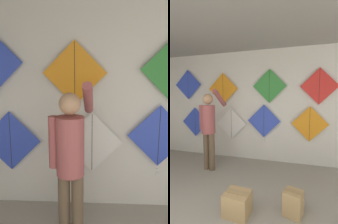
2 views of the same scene
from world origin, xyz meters
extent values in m
cube|color=silver|center=(0.00, 3.27, 1.40)|extent=(5.88, 0.06, 2.80)
cylinder|color=brown|center=(-0.70, 2.43, 0.42)|extent=(0.13, 0.13, 0.83)
cylinder|color=brown|center=(-0.56, 2.41, 0.42)|extent=(0.13, 0.13, 0.83)
cylinder|color=#9E4C4C|center=(-0.63, 2.42, 1.14)|extent=(0.29, 0.29, 0.62)
sphere|color=tan|center=(-0.63, 2.42, 1.59)|extent=(0.22, 0.22, 0.22)
cylinder|color=#9E4C4C|center=(-0.81, 2.44, 1.18)|extent=(0.10, 0.10, 0.55)
cylinder|color=#9E4C4C|center=(-0.45, 2.62, 1.61)|extent=(0.10, 0.51, 0.40)
cube|color=blue|center=(-1.54, 3.18, 0.93)|extent=(0.83, 0.01, 0.83)
cylinder|color=black|center=(-1.54, 3.18, 0.93)|extent=(0.01, 0.01, 0.79)
cube|color=white|center=(-0.42, 3.18, 0.93)|extent=(0.83, 0.01, 0.83)
cylinder|color=black|center=(-0.42, 3.18, 0.93)|extent=(0.01, 0.01, 0.79)
cube|color=blue|center=(0.46, 3.18, 1.04)|extent=(0.83, 0.01, 0.83)
cylinder|color=black|center=(0.46, 3.18, 1.04)|extent=(0.01, 0.01, 0.79)
sphere|color=white|center=(0.46, 3.17, 0.57)|extent=(0.04, 0.04, 0.04)
sphere|color=white|center=(0.46, 3.17, 0.50)|extent=(0.04, 0.04, 0.04)
cube|color=orange|center=(-0.65, 3.18, 1.86)|extent=(0.83, 0.01, 0.83)
cylinder|color=black|center=(-0.65, 3.18, 1.86)|extent=(0.01, 0.01, 0.79)
camera|label=1|loc=(-0.35, -0.03, 2.00)|focal=40.00mm
camera|label=2|loc=(1.20, -0.47, 1.60)|focal=24.00mm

